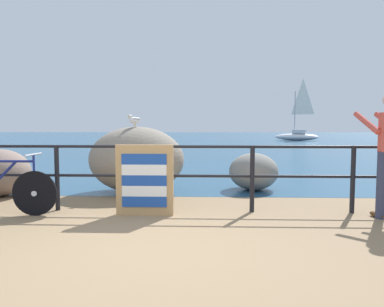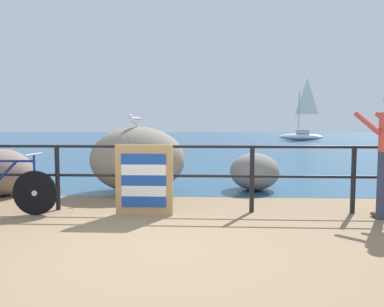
% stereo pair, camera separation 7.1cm
% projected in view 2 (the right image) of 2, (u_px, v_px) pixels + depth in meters
% --- Properties ---
extents(ground_plane, '(120.00, 120.00, 0.10)m').
position_uv_depth(ground_plane, '(196.00, 147.00, 23.63)').
color(ground_plane, '#846B4C').
extents(sea_surface, '(120.00, 90.00, 0.01)m').
position_uv_depth(sea_surface, '(203.00, 136.00, 51.34)').
color(sea_surface, navy).
rests_on(sea_surface, ground_plane).
extents(promenade_railing, '(9.13, 0.07, 1.02)m').
position_uv_depth(promenade_railing, '(153.00, 170.00, 5.35)').
color(promenade_railing, black).
rests_on(promenade_railing, ground_plane).
extents(bicycle, '(1.70, 0.48, 0.92)m').
position_uv_depth(bicycle, '(1.00, 189.00, 5.13)').
color(bicycle, black).
rests_on(bicycle, ground_plane).
extents(folded_deckchair_stack, '(0.84, 0.10, 1.04)m').
position_uv_depth(folded_deckchair_stack, '(144.00, 180.00, 5.12)').
color(folded_deckchair_stack, tan).
rests_on(folded_deckchair_stack, ground_plane).
extents(breakwater_boulder_main, '(1.89, 1.43, 1.31)m').
position_uv_depth(breakwater_boulder_main, '(137.00, 160.00, 6.93)').
color(breakwater_boulder_main, gray).
rests_on(breakwater_boulder_main, ground).
extents(breakwater_boulder_left, '(1.13, 1.14, 0.89)m').
position_uv_depth(breakwater_boulder_left, '(1.00, 172.00, 6.60)').
color(breakwater_boulder_left, '#7F6B60').
rests_on(breakwater_boulder_left, ground).
extents(breakwater_boulder_right, '(1.01, 1.06, 0.76)m').
position_uv_depth(breakwater_boulder_right, '(254.00, 172.00, 7.20)').
color(breakwater_boulder_right, slate).
rests_on(breakwater_boulder_right, ground).
extents(seagull, '(0.26, 0.31, 0.23)m').
position_uv_depth(seagull, '(135.00, 120.00, 6.77)').
color(seagull, gold).
rests_on(seagull, breakwater_boulder_main).
extents(sailboat, '(4.49, 3.23, 6.16)m').
position_uv_depth(sailboat, '(301.00, 133.00, 34.72)').
color(sailboat, white).
rests_on(sailboat, sea_surface).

